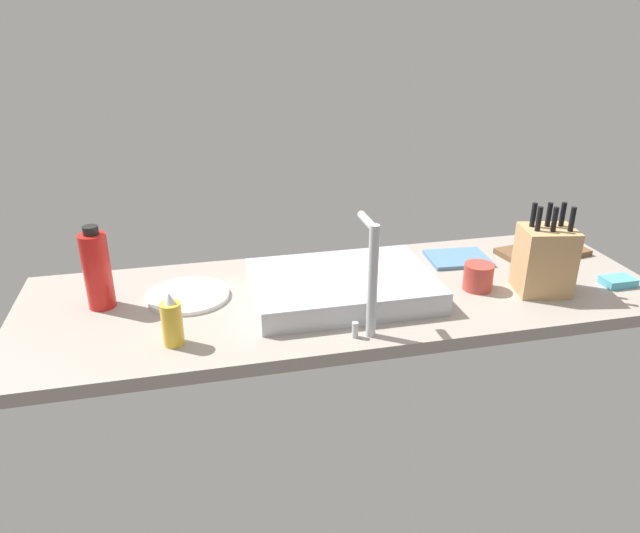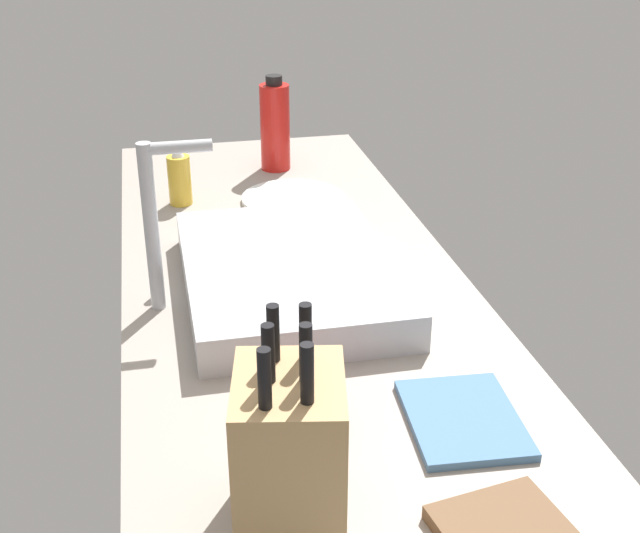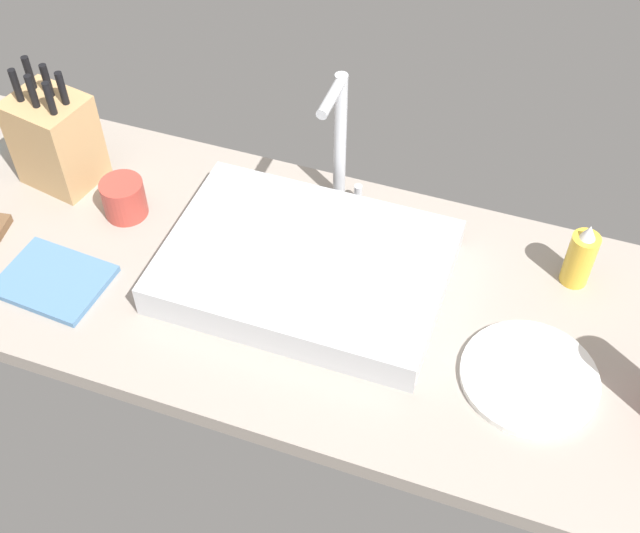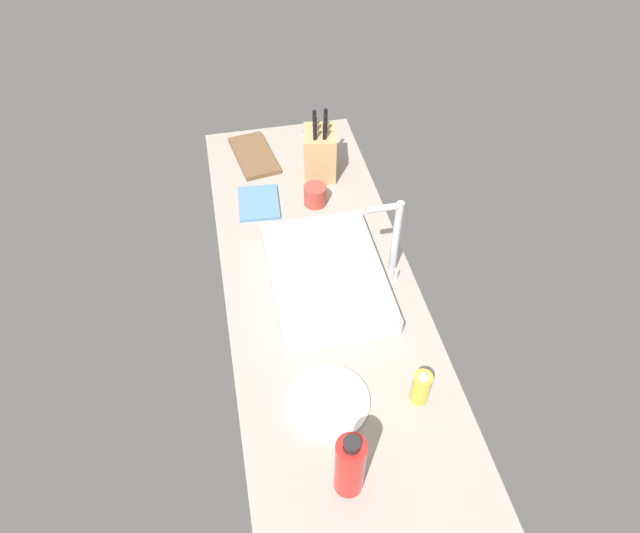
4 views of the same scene
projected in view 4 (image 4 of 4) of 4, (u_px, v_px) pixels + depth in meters
countertop_slab at (319, 284)px, 179.88cm from camera, size 178.27×60.92×3.50cm
sink_basin at (326, 276)px, 175.72cm from camera, size 49.40×35.05×6.28cm
faucet at (394, 235)px, 169.37cm from camera, size 5.50×11.69×28.60cm
knife_block at (320, 153)px, 208.72cm from camera, size 16.05×14.31×25.43cm
cutting_board at (254, 155)px, 222.33cm from camera, size 30.09×18.33×1.80cm
soap_bottle at (421, 387)px, 145.77cm from camera, size 5.01×5.01×13.60cm
water_bottle at (350, 466)px, 126.64cm from camera, size 7.12×7.12×22.74cm
dinner_plate at (328, 401)px, 148.87cm from camera, size 22.52×22.52×1.20cm
dish_towel at (259, 203)px, 203.30cm from camera, size 19.61×15.81×1.20cm
coffee_mug at (315, 195)px, 201.34cm from camera, size 8.28×8.28×7.58cm
dish_sponge at (312, 135)px, 231.09cm from camera, size 9.04×6.06×2.40cm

